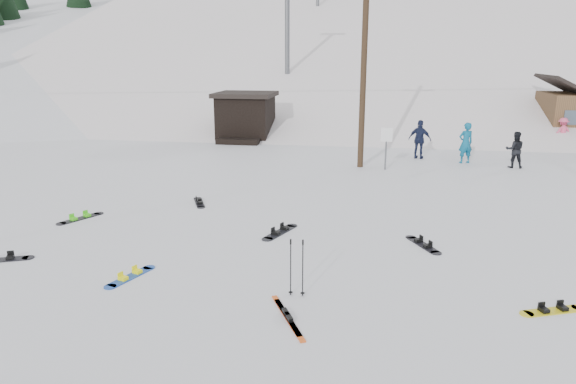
# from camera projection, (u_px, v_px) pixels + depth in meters

# --- Properties ---
(ground) EXTENTS (200.00, 200.00, 0.00)m
(ground) POSITION_uv_depth(u_px,v_px,m) (236.00, 311.00, 10.08)
(ground) COLOR silver
(ground) RESTS_ON ground
(ski_slope) EXTENTS (60.00, 85.24, 65.97)m
(ski_slope) POSITION_uv_depth(u_px,v_px,m) (350.00, 191.00, 65.59)
(ski_slope) COLOR white
(ski_slope) RESTS_ON ground
(ridge_left) EXTENTS (47.54, 95.03, 58.38)m
(ridge_left) POSITION_uv_depth(u_px,v_px,m) (60.00, 186.00, 64.36)
(ridge_left) COLOR silver
(ridge_left) RESTS_ON ground
(treeline_left) EXTENTS (20.00, 64.00, 10.00)m
(treeline_left) POSITION_uv_depth(u_px,v_px,m) (20.00, 103.00, 53.57)
(treeline_left) COLOR black
(treeline_left) RESTS_ON ground
(treeline_crest) EXTENTS (50.00, 6.00, 10.00)m
(treeline_crest) POSITION_uv_depth(u_px,v_px,m) (361.00, 83.00, 92.03)
(treeline_crest) COLOR black
(treeline_crest) RESTS_ON ski_slope
(utility_pole) EXTENTS (2.00, 0.26, 9.00)m
(utility_pole) POSITION_uv_depth(u_px,v_px,m) (364.00, 60.00, 21.89)
(utility_pole) COLOR #3A2819
(utility_pole) RESTS_ON ground
(trail_sign) EXTENTS (0.50, 0.09, 1.85)m
(trail_sign) POSITION_uv_depth(u_px,v_px,m) (386.00, 141.00, 22.20)
(trail_sign) COLOR #595B60
(trail_sign) RESTS_ON ground
(lift_hut) EXTENTS (3.40, 4.10, 2.75)m
(lift_hut) POSITION_uv_depth(u_px,v_px,m) (246.00, 116.00, 30.47)
(lift_hut) COLOR black
(lift_hut) RESTS_ON ground
(lift_tower_near) EXTENTS (2.20, 0.36, 8.00)m
(lift_tower_near) POSITION_uv_depth(u_px,v_px,m) (287.00, 12.00, 37.27)
(lift_tower_near) COLOR #595B60
(lift_tower_near) RESTS_ON ski_slope
(hero_snowboard) EXTENTS (0.67, 1.39, 0.10)m
(hero_snowboard) POSITION_uv_depth(u_px,v_px,m) (130.00, 276.00, 11.61)
(hero_snowboard) COLOR #1B4BB4
(hero_snowboard) RESTS_ON ground
(hero_skis) EXTENTS (0.94, 1.71, 0.10)m
(hero_skis) POSITION_uv_depth(u_px,v_px,m) (287.00, 316.00, 9.83)
(hero_skis) COLOR #C44814
(hero_skis) RESTS_ON ground
(ski_poles) EXTENTS (0.34, 0.09, 1.24)m
(ski_poles) POSITION_uv_depth(u_px,v_px,m) (297.00, 267.00, 10.59)
(ski_poles) COLOR black
(ski_poles) RESTS_ON ground
(board_scatter_a) EXTENTS (1.46, 0.78, 0.11)m
(board_scatter_a) POSITION_uv_depth(u_px,v_px,m) (0.00, 259.00, 12.56)
(board_scatter_a) COLOR black
(board_scatter_a) RESTS_ON ground
(board_scatter_b) EXTENTS (0.75, 1.31, 0.10)m
(board_scatter_b) POSITION_uv_depth(u_px,v_px,m) (199.00, 202.00, 17.44)
(board_scatter_b) COLOR black
(board_scatter_b) RESTS_ON ground
(board_scatter_c) EXTENTS (0.87, 1.42, 0.11)m
(board_scatter_c) POSITION_uv_depth(u_px,v_px,m) (80.00, 218.00, 15.75)
(board_scatter_c) COLOR black
(board_scatter_c) RESTS_ON ground
(board_scatter_d) EXTENTS (0.84, 1.36, 0.10)m
(board_scatter_d) POSITION_uv_depth(u_px,v_px,m) (423.00, 244.00, 13.57)
(board_scatter_d) COLOR black
(board_scatter_d) RESTS_ON ground
(board_scatter_e) EXTENTS (1.35, 0.69, 0.10)m
(board_scatter_e) POSITION_uv_depth(u_px,v_px,m) (553.00, 310.00, 10.06)
(board_scatter_e) COLOR yellow
(board_scatter_e) RESTS_ON ground
(board_scatter_f) EXTENTS (0.80, 1.55, 0.12)m
(board_scatter_f) POSITION_uv_depth(u_px,v_px,m) (280.00, 232.00, 14.53)
(board_scatter_f) COLOR black
(board_scatter_f) RESTS_ON ground
(skier_teal) EXTENTS (0.80, 0.66, 1.89)m
(skier_teal) POSITION_uv_depth(u_px,v_px,m) (466.00, 143.00, 23.68)
(skier_teal) COLOR #0C597C
(skier_teal) RESTS_ON ground
(skier_dark) EXTENTS (0.82, 0.66, 1.62)m
(skier_dark) POSITION_uv_depth(u_px,v_px,m) (515.00, 150.00, 22.73)
(skier_dark) COLOR black
(skier_dark) RESTS_ON ground
(skier_pink) EXTENTS (1.13, 0.89, 1.54)m
(skier_pink) POSITION_uv_depth(u_px,v_px,m) (562.00, 132.00, 28.32)
(skier_pink) COLOR #E04F77
(skier_pink) RESTS_ON ground
(skier_navy) EXTENTS (1.18, 0.79, 1.87)m
(skier_navy) POSITION_uv_depth(u_px,v_px,m) (420.00, 139.00, 24.68)
(skier_navy) COLOR #171D39
(skier_navy) RESTS_ON ground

